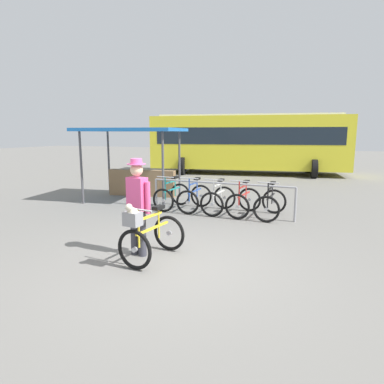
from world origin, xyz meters
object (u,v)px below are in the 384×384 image
object	(u,v)px
racked_bike_red	(244,202)
market_stall	(137,156)
bus_distant	(248,141)
racked_bike_white	(218,200)
featured_bicycle	(149,234)
racked_bike_teal	(172,196)
person_with_featured_bike	(138,203)
racked_bike_blue	(195,198)
racked_bike_black	(270,204)

from	to	relation	value
racked_bike_red	market_stall	xyz separation A→B (m)	(-3.85, 1.05, 1.03)
bus_distant	market_stall	distance (m)	8.35
racked_bike_white	bus_distant	bearing A→B (deg)	97.91
racked_bike_red	featured_bicycle	distance (m)	3.88
racked_bike_teal	market_stall	world-z (taller)	market_stall
racked_bike_teal	racked_bike_red	xyz separation A→B (m)	(2.10, -0.03, 0.00)
person_with_featured_bike	bus_distant	distance (m)	12.83
racked_bike_blue	racked_bike_red	distance (m)	1.40
racked_bike_teal	racked_bike_blue	distance (m)	0.70
bus_distant	racked_bike_blue	bearing A→B (deg)	-86.42
market_stall	person_with_featured_bike	bearing A→B (deg)	-59.02
featured_bicycle	person_with_featured_bike	size ratio (longest dim) A/B	0.72
racked_bike_blue	racked_bike_white	size ratio (longest dim) A/B	0.96
racked_bike_red	racked_bike_black	distance (m)	0.70
person_with_featured_bike	market_stall	xyz separation A→B (m)	(-2.79, 4.64, 0.45)
racked_bike_black	person_with_featured_bike	xyz separation A→B (m)	(-1.76, -3.58, 0.58)
racked_bike_teal	racked_bike_blue	size ratio (longest dim) A/B	1.03
bus_distant	person_with_featured_bike	bearing A→B (deg)	-85.91
racked_bike_black	racked_bike_blue	bearing A→B (deg)	179.11
person_with_featured_bike	bus_distant	size ratio (longest dim) A/B	0.17
racked_bike_blue	person_with_featured_bike	bearing A→B (deg)	-84.63
bus_distant	market_stall	size ratio (longest dim) A/B	3.01
racked_bike_black	market_stall	world-z (taller)	market_stall
person_with_featured_bike	market_stall	distance (m)	5.43
racked_bike_teal	racked_bike_blue	bearing A→B (deg)	-0.89
racked_bike_red	market_stall	distance (m)	4.12
bus_distant	market_stall	bearing A→B (deg)	-102.98
racked_bike_blue	racked_bike_red	world-z (taller)	same
person_with_featured_bike	bus_distant	world-z (taller)	bus_distant
racked_bike_blue	featured_bicycle	world-z (taller)	featured_bicycle
racked_bike_blue	racked_bike_black	bearing A→B (deg)	-0.89
racked_bike_teal	racked_bike_red	bearing A→B (deg)	-0.89
racked_bike_blue	market_stall	world-z (taller)	market_stall
racked_bike_black	person_with_featured_bike	world-z (taller)	person_with_featured_bike
person_with_featured_bike	racked_bike_white	bearing A→B (deg)	84.29
bus_distant	market_stall	xyz separation A→B (m)	(-1.87, -8.13, -0.35)
market_stall	featured_bicycle	bearing A→B (deg)	-57.34
racked_bike_white	featured_bicycle	xyz separation A→B (m)	(-0.03, -3.82, 0.12)
market_stall	racked_bike_red	bearing A→B (deg)	-15.31
bus_distant	featured_bicycle	bearing A→B (deg)	-84.54
featured_bicycle	person_with_featured_bike	bearing A→B (deg)	146.58
racked_bike_blue	racked_bike_teal	bearing A→B (deg)	179.11
bus_distant	racked_bike_black	bearing A→B (deg)	-73.78
featured_bicycle	bus_distant	size ratio (longest dim) A/B	0.12
racked_bike_blue	racked_bike_red	size ratio (longest dim) A/B	0.95
featured_bicycle	market_stall	distance (m)	5.84
racked_bike_black	featured_bicycle	bearing A→B (deg)	-110.69
racked_bike_white	racked_bike_teal	bearing A→B (deg)	179.11
racked_bike_red	person_with_featured_bike	distance (m)	3.79
bus_distant	racked_bike_white	bearing A→B (deg)	-82.09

